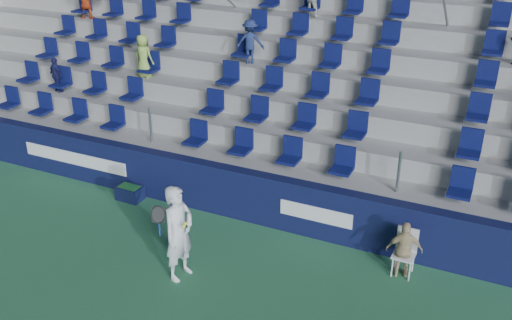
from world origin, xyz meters
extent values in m
plane|color=#2F6E46|center=(0.00, 0.00, 0.00)|extent=(70.00, 70.00, 0.00)
cube|color=#10153C|center=(0.00, 3.15, 0.60)|extent=(24.00, 0.30, 1.20)
cube|color=white|center=(-5.00, 2.99, 0.62)|extent=(3.20, 0.02, 0.34)
cube|color=white|center=(1.50, 2.99, 0.62)|extent=(1.60, 0.02, 0.34)
cube|color=#989893|center=(0.00, 3.72, 0.60)|extent=(24.00, 0.85, 1.20)
cube|color=#989893|center=(0.00, 4.57, 0.85)|extent=(24.00, 0.85, 1.70)
cube|color=#989893|center=(0.00, 5.42, 1.10)|extent=(24.00, 0.85, 2.20)
cube|color=#989893|center=(0.00, 6.28, 1.35)|extent=(24.00, 0.85, 2.70)
cube|color=#989893|center=(0.00, 7.12, 1.60)|extent=(24.00, 0.85, 3.20)
cube|color=#989893|center=(0.00, 7.97, 1.85)|extent=(24.00, 0.85, 3.70)
cube|color=#989893|center=(0.00, 8.82, 2.10)|extent=(24.00, 0.85, 4.20)
cube|color=#989893|center=(0.00, 9.68, 2.35)|extent=(24.00, 0.85, 4.70)
cube|color=#989893|center=(0.00, 10.52, 2.60)|extent=(24.00, 0.85, 5.20)
cube|color=#989893|center=(0.00, 11.20, 3.10)|extent=(24.00, 0.50, 6.20)
cube|color=#0B1146|center=(0.00, 3.72, 1.55)|extent=(16.05, 0.50, 0.70)
cube|color=#0B1146|center=(0.00, 4.57, 2.05)|extent=(16.05, 0.50, 0.70)
cube|color=#0B1146|center=(0.00, 5.42, 2.55)|extent=(16.05, 0.50, 0.70)
cube|color=#0B1146|center=(0.00, 6.28, 3.05)|extent=(16.05, 0.50, 0.70)
cube|color=#0B1146|center=(0.00, 7.12, 3.55)|extent=(16.05, 0.50, 0.70)
cube|color=#0B1146|center=(0.00, 7.97, 4.05)|extent=(16.05, 0.50, 0.70)
cylinder|color=gray|center=(3.00, 7.12, 4.35)|extent=(0.06, 7.68, 4.55)
imported|color=navy|center=(-1.58, 6.23, 3.27)|extent=(0.83, 0.64, 1.13)
imported|color=#1B1C51|center=(-6.72, 4.52, 2.19)|extent=(0.62, 0.40, 0.98)
imported|color=#8AAC45|center=(-4.35, 5.38, 2.78)|extent=(0.60, 0.41, 1.16)
imported|color=#D2461C|center=(-7.60, 7.08, 3.76)|extent=(1.08, 0.65, 1.11)
imported|color=silver|center=(-0.40, 0.68, 0.97)|extent=(0.57, 0.77, 1.93)
cylinder|color=navy|center=(-0.65, 0.43, 1.13)|extent=(0.03, 0.03, 0.28)
torus|color=black|center=(-0.65, 0.43, 1.43)|extent=(0.30, 0.17, 0.28)
plane|color=#262626|center=(-0.65, 0.43, 1.43)|extent=(0.30, 0.16, 0.29)
sphere|color=yellow|center=(-0.15, 0.48, 1.29)|extent=(0.07, 0.07, 0.07)
sphere|color=yellow|center=(-0.15, 0.54, 1.32)|extent=(0.07, 0.07, 0.07)
cube|color=white|center=(3.46, 2.55, 0.43)|extent=(0.42, 0.42, 0.04)
cube|color=white|center=(3.46, 2.75, 0.69)|extent=(0.41, 0.05, 0.51)
cylinder|color=white|center=(3.29, 2.38, 0.21)|extent=(0.03, 0.03, 0.41)
cylinder|color=white|center=(3.63, 2.38, 0.21)|extent=(0.03, 0.03, 0.41)
cylinder|color=white|center=(3.29, 2.72, 0.21)|extent=(0.03, 0.03, 0.41)
cylinder|color=white|center=(3.63, 2.72, 0.21)|extent=(0.03, 0.03, 0.41)
imported|color=tan|center=(3.46, 2.50, 0.59)|extent=(0.74, 0.47, 1.18)
cube|color=#10153B|center=(-3.15, 2.75, 0.17)|extent=(0.63, 0.43, 0.34)
cube|color=#1E662D|center=(-3.15, 2.75, 0.25)|extent=(0.52, 0.31, 0.20)
camera|label=1|loc=(4.78, -6.92, 6.74)|focal=40.00mm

